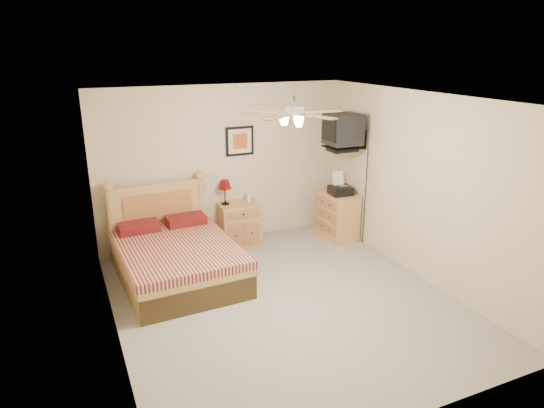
{
  "coord_description": "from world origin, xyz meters",
  "views": [
    {
      "loc": [
        -2.34,
        -4.85,
        3.05
      ],
      "look_at": [
        0.23,
        0.9,
        0.98
      ],
      "focal_mm": 32.0,
      "sensor_mm": 36.0,
      "label": 1
    }
  ],
  "objects": [
    {
      "name": "magazine_upper",
      "position": [
        1.76,
        1.79,
        0.79
      ],
      "size": [
        0.23,
        0.29,
        0.02
      ],
      "primitive_type": "imported",
      "rotation": [
        0.0,
        0.0,
        -0.13
      ],
      "color": "tan",
      "rests_on": "magazine_lower"
    },
    {
      "name": "magazine_lower",
      "position": [
        1.74,
        1.8,
        0.77
      ],
      "size": [
        0.26,
        0.32,
        0.03
      ],
      "primitive_type": "imported",
      "rotation": [
        0.0,
        0.0,
        0.21
      ],
      "color": "#BBB194",
      "rests_on": "dresser"
    },
    {
      "name": "ceiling_fan",
      "position": [
        0.0,
        -0.2,
        2.36
      ],
      "size": [
        1.14,
        1.14,
        0.28
      ],
      "primitive_type": null,
      "color": "silver",
      "rests_on": "ceiling"
    },
    {
      "name": "wall_right",
      "position": [
        2.0,
        0.0,
        1.25
      ],
      "size": [
        0.04,
        4.5,
        2.5
      ],
      "primitive_type": "cube",
      "color": "beige",
      "rests_on": "ground"
    },
    {
      "name": "wall_back",
      "position": [
        0.0,
        2.25,
        1.25
      ],
      "size": [
        4.0,
        0.04,
        2.5
      ],
      "primitive_type": "cube",
      "color": "beige",
      "rests_on": "ground"
    },
    {
      "name": "fax_machine",
      "position": [
        1.72,
        1.52,
        0.94
      ],
      "size": [
        0.37,
        0.39,
        0.36
      ],
      "primitive_type": null,
      "rotation": [
        0.0,
        0.0,
        -0.11
      ],
      "color": "black",
      "rests_on": "dresser"
    },
    {
      "name": "dresser",
      "position": [
        1.73,
        1.57,
        0.38
      ],
      "size": [
        0.46,
        0.65,
        0.76
      ],
      "primitive_type": "cube",
      "rotation": [
        0.0,
        0.0,
        0.02
      ],
      "color": "#C07948",
      "rests_on": "ground"
    },
    {
      "name": "wall_left",
      "position": [
        -2.0,
        0.0,
        1.25
      ],
      "size": [
        0.04,
        4.5,
        2.5
      ],
      "primitive_type": "cube",
      "color": "beige",
      "rests_on": "ground"
    },
    {
      "name": "wall_tv",
      "position": [
        1.75,
        1.34,
        1.81
      ],
      "size": [
        0.56,
        0.46,
        0.58
      ],
      "primitive_type": null,
      "color": "black",
      "rests_on": "wall_right"
    },
    {
      "name": "lotion_bottle",
      "position": [
        0.33,
        2.01,
        0.78
      ],
      "size": [
        0.09,
        0.09,
        0.23
      ],
      "primitive_type": "imported",
      "rotation": [
        0.0,
        0.0,
        0.07
      ],
      "color": "silver",
      "rests_on": "nightstand"
    },
    {
      "name": "framed_picture",
      "position": [
        0.27,
        2.23,
        1.62
      ],
      "size": [
        0.46,
        0.04,
        0.46
      ],
      "primitive_type": "cube",
      "color": "black",
      "rests_on": "wall_back"
    },
    {
      "name": "bed",
      "position": [
        -1.06,
        1.12,
        0.62
      ],
      "size": [
        1.55,
        1.98,
        1.24
      ],
      "primitive_type": null,
      "rotation": [
        0.0,
        0.0,
        0.04
      ],
      "color": "#A77F44",
      "rests_on": "ground"
    },
    {
      "name": "wall_front",
      "position": [
        0.0,
        -2.25,
        1.25
      ],
      "size": [
        4.0,
        0.04,
        2.5
      ],
      "primitive_type": "cube",
      "color": "beige",
      "rests_on": "ground"
    },
    {
      "name": "ceiling",
      "position": [
        0.0,
        0.0,
        2.5
      ],
      "size": [
        4.0,
        4.5,
        0.04
      ],
      "primitive_type": "cube",
      "color": "white",
      "rests_on": "ground"
    },
    {
      "name": "nightstand",
      "position": [
        0.15,
        2.0,
        0.33
      ],
      "size": [
        0.64,
        0.49,
        0.67
      ],
      "primitive_type": "cube",
      "rotation": [
        0.0,
        0.0,
        -0.05
      ],
      "color": "#B18949",
      "rests_on": "ground"
    },
    {
      "name": "table_lamp",
      "position": [
        -0.06,
        2.06,
        0.87
      ],
      "size": [
        0.27,
        0.27,
        0.4
      ],
      "primitive_type": null,
      "rotation": [
        0.0,
        0.0,
        -0.29
      ],
      "color": "#630B0D",
      "rests_on": "nightstand"
    },
    {
      "name": "floor",
      "position": [
        0.0,
        0.0,
        0.0
      ],
      "size": [
        4.5,
        4.5,
        0.0
      ],
      "primitive_type": "plane",
      "color": "gray",
      "rests_on": "ground"
    }
  ]
}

